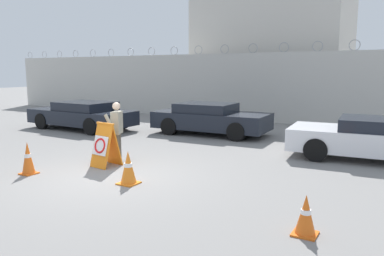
% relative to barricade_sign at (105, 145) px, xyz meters
% --- Properties ---
extents(ground_plane, '(90.00, 90.00, 0.00)m').
position_rel_barricade_sign_xyz_m(ground_plane, '(0.75, -0.70, -0.58)').
color(ground_plane, gray).
extents(perimeter_wall, '(36.00, 0.30, 3.80)m').
position_rel_barricade_sign_xyz_m(perimeter_wall, '(0.75, 10.45, 1.11)').
color(perimeter_wall, beige).
rests_on(perimeter_wall, ground_plane).
extents(building_block, '(8.41, 6.12, 7.12)m').
position_rel_barricade_sign_xyz_m(building_block, '(-0.58, 15.37, 2.99)').
color(building_block, beige).
rests_on(building_block, ground_plane).
extents(barricade_sign, '(0.66, 0.70, 1.16)m').
position_rel_barricade_sign_xyz_m(barricade_sign, '(0.00, 0.00, 0.00)').
color(barricade_sign, orange).
rests_on(barricade_sign, ground_plane).
extents(security_guard, '(0.37, 0.66, 1.65)m').
position_rel_barricade_sign_xyz_m(security_guard, '(-0.04, 0.53, 0.33)').
color(security_guard, '#514C42').
rests_on(security_guard, ground_plane).
extents(traffic_cone_near, '(0.42, 0.42, 0.74)m').
position_rel_barricade_sign_xyz_m(traffic_cone_near, '(1.53, -0.89, -0.21)').
color(traffic_cone_near, orange).
rests_on(traffic_cone_near, ground_plane).
extents(traffic_cone_mid, '(0.36, 0.36, 0.79)m').
position_rel_barricade_sign_xyz_m(traffic_cone_mid, '(-1.09, -1.50, -0.18)').
color(traffic_cone_mid, orange).
rests_on(traffic_cone_mid, ground_plane).
extents(traffic_cone_far, '(0.37, 0.37, 0.64)m').
position_rel_barricade_sign_xyz_m(traffic_cone_far, '(5.57, -1.56, -0.26)').
color(traffic_cone_far, orange).
rests_on(traffic_cone_far, ground_plane).
extents(parked_car_front_coupe, '(4.80, 2.08, 1.18)m').
position_rel_barricade_sign_xyz_m(parked_car_front_coupe, '(-5.25, 4.22, 0.04)').
color(parked_car_front_coupe, black).
rests_on(parked_car_front_coupe, ground_plane).
extents(parked_car_rear_sedan, '(4.56, 2.15, 1.22)m').
position_rel_barricade_sign_xyz_m(parked_car_rear_sedan, '(0.07, 5.82, 0.06)').
color(parked_car_rear_sedan, black).
rests_on(parked_car_rear_sedan, ground_plane).
extents(parked_car_far_side, '(4.56, 2.29, 1.18)m').
position_rel_barricade_sign_xyz_m(parked_car_far_side, '(5.99, 4.35, 0.04)').
color(parked_car_far_side, black).
rests_on(parked_car_far_side, ground_plane).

